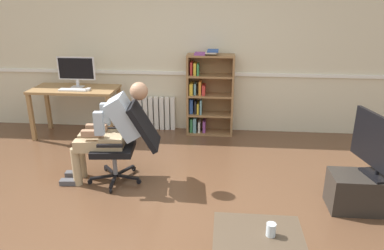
% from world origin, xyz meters
% --- Properties ---
extents(ground_plane, '(18.00, 18.00, 0.00)m').
position_xyz_m(ground_plane, '(0.00, 0.00, 0.00)').
color(ground_plane, brown).
extents(back_wall, '(12.00, 0.13, 2.70)m').
position_xyz_m(back_wall, '(0.00, 2.65, 1.35)').
color(back_wall, beige).
rests_on(back_wall, ground_plane).
extents(computer_desk, '(1.27, 0.61, 0.76)m').
position_xyz_m(computer_desk, '(-1.74, 2.15, 0.65)').
color(computer_desk, '#9E7547').
rests_on(computer_desk, ground_plane).
extents(imac_monitor, '(0.57, 0.14, 0.45)m').
position_xyz_m(imac_monitor, '(-1.71, 2.23, 1.02)').
color(imac_monitor, silver).
rests_on(imac_monitor, computer_desk).
extents(keyboard, '(0.41, 0.12, 0.02)m').
position_xyz_m(keyboard, '(-1.70, 2.01, 0.77)').
color(keyboard, white).
rests_on(keyboard, computer_desk).
extents(computer_mouse, '(0.06, 0.10, 0.03)m').
position_xyz_m(computer_mouse, '(-1.48, 2.03, 0.77)').
color(computer_mouse, white).
rests_on(computer_mouse, computer_desk).
extents(bookshelf, '(0.71, 0.29, 1.31)m').
position_xyz_m(bookshelf, '(0.23, 2.44, 0.62)').
color(bookshelf, olive).
rests_on(bookshelf, ground_plane).
extents(radiator, '(0.69, 0.08, 0.54)m').
position_xyz_m(radiator, '(-0.63, 2.54, 0.27)').
color(radiator, white).
rests_on(radiator, ground_plane).
extents(office_chair, '(0.85, 0.62, 0.95)m').
position_xyz_m(office_chair, '(-0.59, 0.79, 0.52)').
color(office_chair, black).
rests_on(office_chair, ground_plane).
extents(person_seated, '(1.06, 0.42, 1.19)m').
position_xyz_m(person_seated, '(-0.77, 0.77, 0.64)').
color(person_seated, tan).
rests_on(person_seated, ground_plane).
extents(tv_stand, '(0.87, 0.37, 0.38)m').
position_xyz_m(tv_stand, '(2.04, 0.41, 0.19)').
color(tv_stand, '#2D2823').
rests_on(tv_stand, ground_plane).
extents(tv_screen, '(0.27, 0.90, 0.60)m').
position_xyz_m(tv_screen, '(2.04, 0.41, 0.70)').
color(tv_screen, black).
rests_on(tv_screen, tv_stand).
extents(coffee_table, '(0.68, 0.54, 0.38)m').
position_xyz_m(coffee_table, '(0.79, -0.65, 0.33)').
color(coffee_table, '#4C3D2D').
rests_on(coffee_table, ground_plane).
extents(drinking_glass, '(0.07, 0.07, 0.10)m').
position_xyz_m(drinking_glass, '(0.88, -0.65, 0.44)').
color(drinking_glass, silver).
rests_on(drinking_glass, coffee_table).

